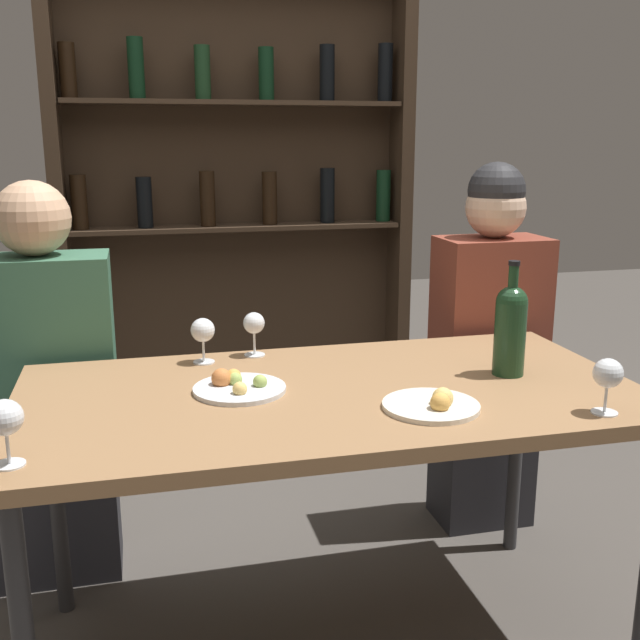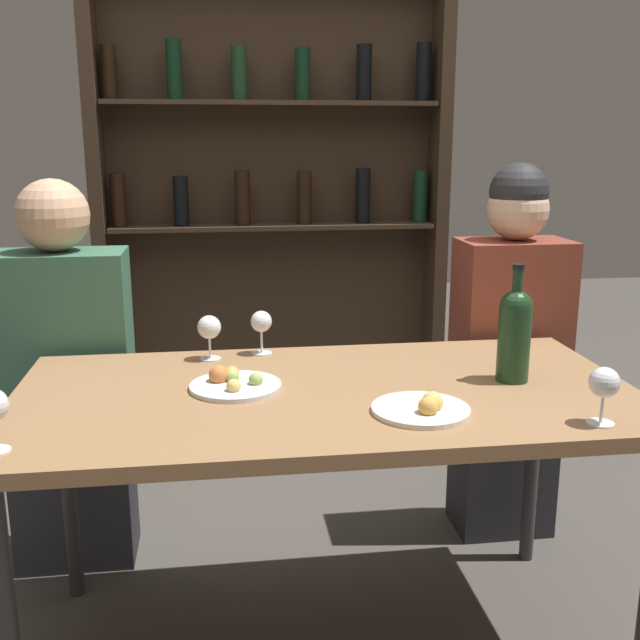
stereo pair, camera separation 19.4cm
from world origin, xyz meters
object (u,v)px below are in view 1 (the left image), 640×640
(seated_person_right, at_px, (488,353))
(wine_glass_1, at_px, (254,325))
(wine_glass_0, at_px, (5,420))
(wine_glass_2, at_px, (608,375))
(wine_bottle, at_px, (510,326))
(seated_person_left, at_px, (48,397))
(wine_glass_3, at_px, (203,332))
(food_plate_0, at_px, (237,386))
(food_plate_1, at_px, (434,404))

(seated_person_right, bearing_deg, wine_glass_1, -165.96)
(wine_glass_0, xyz_separation_m, wine_glass_2, (1.28, -0.03, -0.00))
(wine_bottle, bearing_deg, seated_person_left, 156.04)
(seated_person_right, bearing_deg, seated_person_left, -180.00)
(wine_bottle, xyz_separation_m, wine_glass_2, (0.08, -0.32, -0.04))
(seated_person_left, height_order, seated_person_right, seated_person_right)
(wine_glass_2, bearing_deg, wine_glass_3, 144.13)
(food_plate_0, relative_size, seated_person_right, 0.18)
(seated_person_right, bearing_deg, food_plate_0, -151.52)
(wine_bottle, distance_m, seated_person_right, 0.63)
(food_plate_1, bearing_deg, wine_glass_1, 122.24)
(wine_glass_1, bearing_deg, wine_bottle, -28.03)
(wine_glass_3, distance_m, seated_person_left, 0.57)
(wine_glass_1, distance_m, seated_person_left, 0.68)
(food_plate_1, bearing_deg, seated_person_right, 55.72)
(wine_glass_0, relative_size, seated_person_left, 0.11)
(wine_glass_2, height_order, wine_glass_3, wine_glass_2)
(wine_glass_1, xyz_separation_m, food_plate_0, (-0.09, -0.29, -0.08))
(wine_glass_1, relative_size, seated_person_right, 0.10)
(wine_glass_3, bearing_deg, wine_glass_0, -125.78)
(wine_bottle, xyz_separation_m, seated_person_right, (0.22, 0.54, -0.24))
(food_plate_1, relative_size, seated_person_left, 0.18)
(wine_bottle, bearing_deg, food_plate_0, 176.89)
(wine_glass_0, relative_size, wine_glass_3, 1.04)
(wine_bottle, xyz_separation_m, food_plate_0, (-0.72, 0.04, -0.12))
(wine_glass_1, relative_size, seated_person_left, 0.10)
(seated_person_right, bearing_deg, food_plate_1, -124.28)
(wine_glass_0, xyz_separation_m, food_plate_0, (0.48, 0.33, -0.08))
(wine_glass_3, height_order, food_plate_0, wine_glass_3)
(wine_bottle, relative_size, food_plate_1, 1.34)
(wine_glass_2, bearing_deg, food_plate_1, 162.03)
(wine_bottle, relative_size, food_plate_0, 1.32)
(food_plate_0, xyz_separation_m, seated_person_left, (-0.51, 0.51, -0.16))
(wine_glass_0, bearing_deg, wine_glass_3, 54.22)
(wine_glass_0, xyz_separation_m, food_plate_1, (0.91, 0.09, -0.08))
(wine_glass_3, xyz_separation_m, food_plate_0, (0.06, -0.26, -0.08))
(wine_glass_2, xyz_separation_m, wine_glass_3, (-0.85, 0.62, -0.00))
(food_plate_0, bearing_deg, wine_glass_3, 102.92)
(wine_glass_2, height_order, food_plate_0, wine_glass_2)
(wine_glass_3, xyz_separation_m, seated_person_left, (-0.45, 0.25, -0.24))
(wine_glass_1, bearing_deg, wine_glass_2, -42.81)
(wine_bottle, distance_m, wine_glass_1, 0.71)
(wine_bottle, bearing_deg, food_plate_1, -145.65)
(food_plate_1, bearing_deg, food_plate_0, 150.79)
(wine_glass_0, distance_m, wine_glass_1, 0.85)
(wine_glass_1, distance_m, wine_glass_3, 0.15)
(food_plate_0, xyz_separation_m, food_plate_1, (0.42, -0.24, -0.00))
(wine_glass_0, bearing_deg, wine_glass_1, 47.46)
(wine_bottle, relative_size, wine_glass_2, 2.34)
(wine_glass_2, relative_size, seated_person_left, 0.11)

